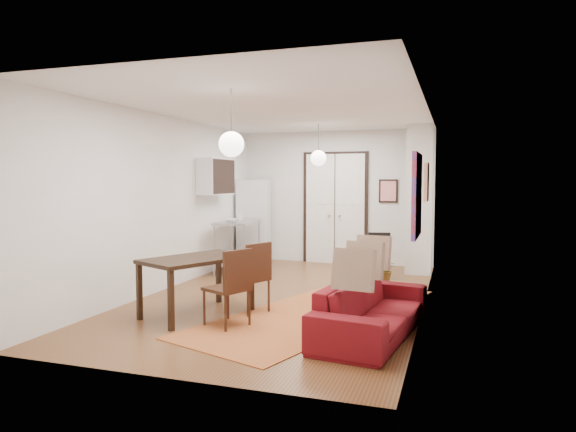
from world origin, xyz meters
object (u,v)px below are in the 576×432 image
(coffee_table, at_px, (378,285))
(dining_chair_near, at_px, (251,270))
(dining_table, at_px, (197,264))
(dining_chair_far, at_px, (230,280))
(kitchen_counter, at_px, (238,238))
(black_side_chair, at_px, (379,251))
(fridge, at_px, (254,221))
(sofa, at_px, (372,308))

(coffee_table, xyz_separation_m, dining_chair_near, (-1.67, -0.72, 0.24))
(dining_table, height_order, dining_chair_far, dining_chair_far)
(kitchen_counter, bearing_deg, dining_chair_far, -75.80)
(dining_chair_far, relative_size, black_side_chair, 1.12)
(dining_table, height_order, dining_chair_near, dining_chair_near)
(coffee_table, height_order, kitchen_counter, kitchen_counter)
(coffee_table, xyz_separation_m, black_side_chair, (-0.31, 2.30, 0.18))
(fridge, relative_size, dining_chair_near, 1.87)
(kitchen_counter, distance_m, fridge, 1.20)
(kitchen_counter, distance_m, dining_chair_near, 3.17)
(dining_chair_far, distance_m, black_side_chair, 3.97)
(sofa, bearing_deg, black_side_chair, 14.80)
(sofa, relative_size, dining_table, 1.33)
(kitchen_counter, distance_m, black_side_chair, 2.82)
(dining_table, xyz_separation_m, dining_chair_far, (0.60, -0.25, -0.14))
(coffee_table, height_order, black_side_chair, black_side_chair)
(coffee_table, bearing_deg, kitchen_counter, 145.94)
(sofa, distance_m, dining_chair_far, 1.82)
(dining_chair_far, bearing_deg, dining_chair_near, -155.24)
(dining_chair_near, bearing_deg, dining_chair_far, 24.76)
(dining_table, relative_size, black_side_chair, 1.87)
(sofa, relative_size, kitchen_counter, 1.55)
(coffee_table, relative_size, dining_chair_far, 0.98)
(sofa, relative_size, dining_chair_near, 2.22)
(fridge, relative_size, dining_chair_far, 1.87)
(sofa, xyz_separation_m, black_side_chair, (-0.43, 3.63, 0.19))
(sofa, distance_m, dining_table, 2.43)
(coffee_table, bearing_deg, dining_chair_far, -139.66)
(fridge, bearing_deg, dining_table, -85.80)
(kitchen_counter, bearing_deg, dining_chair_near, -71.01)
(fridge, distance_m, dining_table, 4.55)
(sofa, bearing_deg, dining_table, 94.24)
(coffee_table, bearing_deg, dining_chair_near, -156.70)
(fridge, height_order, dining_chair_far, fridge)
(fridge, distance_m, dining_chair_near, 4.30)
(coffee_table, height_order, fridge, fridge)
(kitchen_counter, distance_m, dining_chair_far, 3.81)
(sofa, relative_size, dining_chair_far, 2.22)
(kitchen_counter, height_order, black_side_chair, kitchen_counter)
(dining_chair_near, bearing_deg, black_side_chair, -179.55)
(dining_chair_near, height_order, black_side_chair, dining_chair_near)
(kitchen_counter, relative_size, fridge, 0.77)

